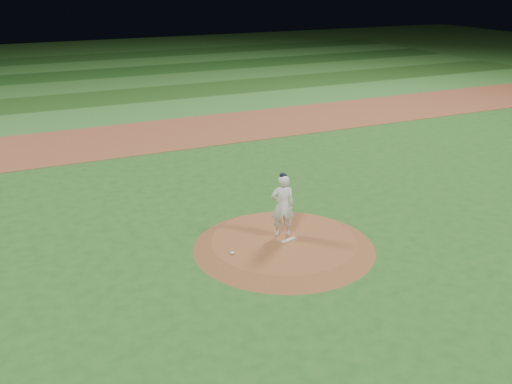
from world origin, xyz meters
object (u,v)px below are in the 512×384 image
(pitcher_on_mound, at_px, (283,206))
(rosin_bag, at_px, (232,253))
(pitching_rubber, at_px, (288,240))
(pitchers_mound, at_px, (284,244))

(pitcher_on_mound, bearing_deg, rosin_bag, -165.37)
(pitching_rubber, relative_size, rosin_bag, 4.08)
(pitchers_mound, bearing_deg, pitcher_on_mound, 73.17)
(pitchers_mound, relative_size, pitching_rubber, 10.31)
(pitching_rubber, height_order, pitcher_on_mound, pitcher_on_mound)
(pitchers_mound, relative_size, pitcher_on_mound, 2.71)
(pitching_rubber, xyz_separation_m, rosin_bag, (-1.88, -0.12, 0.02))
(pitching_rubber, xyz_separation_m, pitcher_on_mound, (-0.02, 0.37, 0.98))
(pitchers_mound, height_order, pitching_rubber, pitching_rubber)
(rosin_bag, height_order, pitcher_on_mound, pitcher_on_mound)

